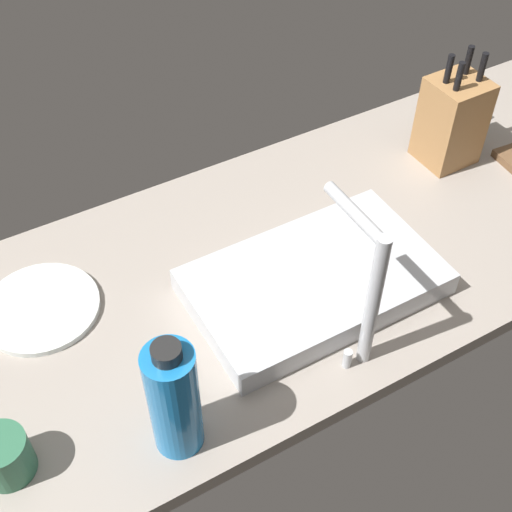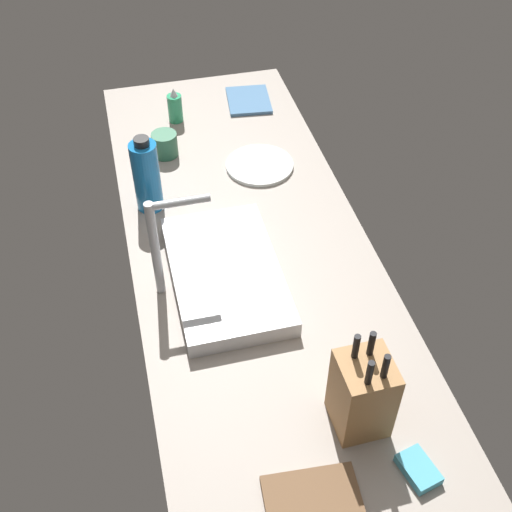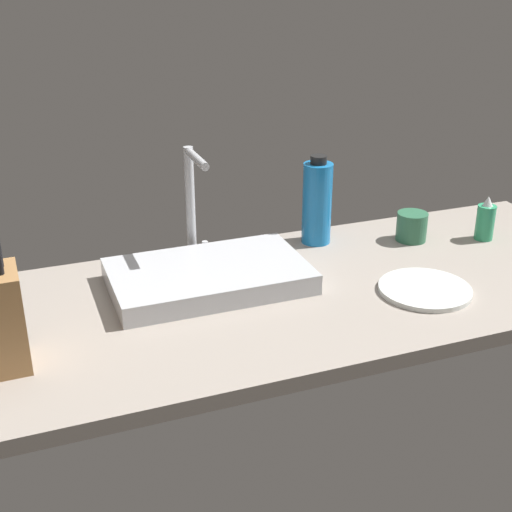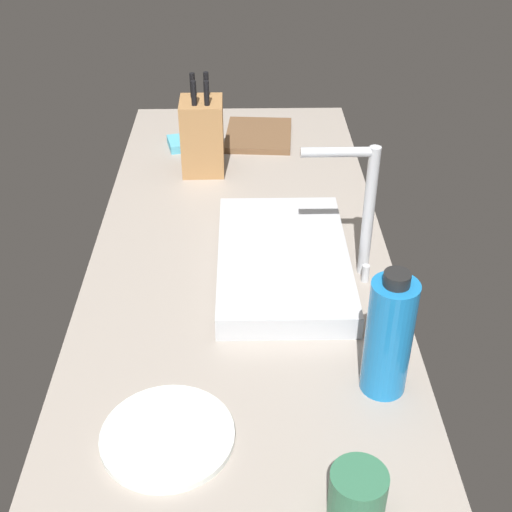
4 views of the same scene
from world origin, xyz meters
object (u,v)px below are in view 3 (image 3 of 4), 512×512
at_px(soap_bottle, 485,221).
at_px(dinner_plate, 425,289).
at_px(sink_basin, 209,276).
at_px(water_bottle, 317,202).
at_px(faucet, 192,195).
at_px(coffee_mug, 412,227).

xyz_separation_m(soap_bottle, dinner_plate, (-0.33, -0.22, -0.05)).
xyz_separation_m(sink_basin, water_bottle, (0.36, 0.16, 0.09)).
height_order(faucet, soap_bottle, faucet).
bearing_deg(coffee_mug, dinner_plate, -116.15).
bearing_deg(soap_bottle, coffee_mug, 161.43).
bearing_deg(water_bottle, coffee_mug, -18.08).
bearing_deg(soap_bottle, faucet, 169.50).
bearing_deg(soap_bottle, water_bottle, 161.71).
height_order(soap_bottle, dinner_plate, soap_bottle).
relative_size(sink_basin, soap_bottle, 3.70).
distance_m(water_bottle, dinner_plate, 0.40).
distance_m(sink_basin, water_bottle, 0.40).
distance_m(water_bottle, coffee_mug, 0.28).
relative_size(faucet, soap_bottle, 2.36).
bearing_deg(dinner_plate, water_bottle, 106.93).
distance_m(faucet, water_bottle, 0.35).
bearing_deg(dinner_plate, coffee_mug, 63.85).
relative_size(water_bottle, dinner_plate, 1.12).
height_order(faucet, water_bottle, faucet).
relative_size(soap_bottle, coffee_mug, 1.50).
distance_m(faucet, soap_bottle, 0.81).
relative_size(sink_basin, coffee_mug, 5.56).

